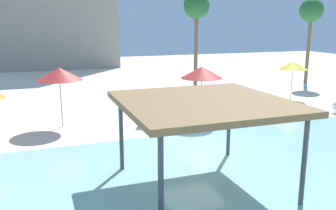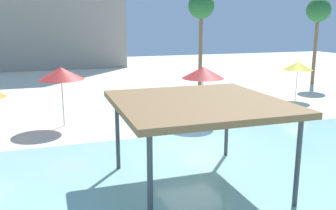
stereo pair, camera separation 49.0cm
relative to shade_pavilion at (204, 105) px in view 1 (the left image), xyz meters
name	(u,v)px [view 1 (the left image)]	position (x,y,z in m)	size (l,w,h in m)	color
ground_plane	(193,145)	(1.32, 3.63, -2.57)	(80.00, 80.00, 0.00)	beige
lagoon_water	(269,201)	(1.32, -1.62, -2.55)	(44.00, 13.50, 0.04)	#99D1C6
shade_pavilion	(204,105)	(0.00, 0.00, 0.00)	(4.81, 4.81, 2.73)	#42474C
beach_umbrella_red_1	(59,74)	(-3.57, 8.33, 0.01)	(2.17, 2.17, 2.88)	silver
beach_umbrella_red_3	(202,72)	(3.20, 6.94, -0.06)	(2.12, 2.12, 2.81)	silver
beach_umbrella_yellow_4	(293,65)	(11.32, 10.11, -0.37)	(1.91, 1.91, 2.47)	silver
lounge_chair_0	(146,117)	(0.46, 7.53, -2.24)	(1.31, 1.98, 0.74)	white
palm_tree_1	(311,13)	(16.62, 14.93, 3.17)	(1.90, 1.90, 6.88)	brown
palm_tree_2	(197,8)	(6.68, 15.37, 3.38)	(1.90, 1.90, 7.10)	brown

